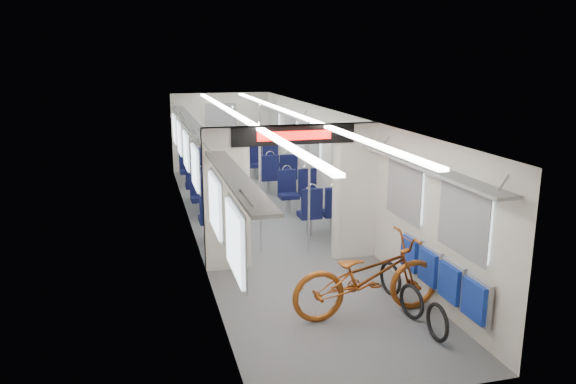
% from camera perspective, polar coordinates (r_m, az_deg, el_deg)
% --- Properties ---
extents(carriage, '(12.00, 12.02, 2.31)m').
position_cam_1_polar(carriage, '(10.75, -2.01, 3.67)').
color(carriage, '#515456').
rests_on(carriage, ground).
extents(bicycle, '(2.10, 0.80, 1.09)m').
position_cam_1_polar(bicycle, '(7.54, 8.06, -8.47)').
color(bicycle, '#9C4B16').
rests_on(bicycle, ground).
extents(flip_bench, '(0.12, 2.13, 0.54)m').
position_cam_1_polar(flip_bench, '(7.70, 15.23, -8.10)').
color(flip_bench, gray).
rests_on(flip_bench, carriage).
extents(bike_hoop_a, '(0.06, 0.49, 0.48)m').
position_cam_1_polar(bike_hoop_a, '(7.20, 14.92, -12.85)').
color(bike_hoop_a, black).
rests_on(bike_hoop_a, ground).
extents(bike_hoop_b, '(0.15, 0.47, 0.47)m').
position_cam_1_polar(bike_hoop_b, '(7.68, 12.43, -10.98)').
color(bike_hoop_b, black).
rests_on(bike_hoop_b, ground).
extents(bike_hoop_c, '(0.13, 0.50, 0.50)m').
position_cam_1_polar(bike_hoop_c, '(8.31, 10.35, -8.82)').
color(bike_hoop_c, black).
rests_on(bike_hoop_c, ground).
extents(seat_bay_near_left, '(0.90, 2.02, 1.08)m').
position_cam_1_polar(seat_bay_near_left, '(11.32, -7.21, -0.91)').
color(seat_bay_near_left, black).
rests_on(seat_bay_near_left, ground).
extents(seat_bay_near_right, '(0.88, 1.92, 1.05)m').
position_cam_1_polar(seat_bay_near_right, '(11.51, 2.19, -0.63)').
color(seat_bay_near_right, black).
rests_on(seat_bay_near_right, ground).
extents(seat_bay_far_left, '(0.91, 2.09, 1.11)m').
position_cam_1_polar(seat_bay_far_left, '(14.15, -8.84, 2.04)').
color(seat_bay_far_left, black).
rests_on(seat_bay_far_left, ground).
extents(seat_bay_far_right, '(0.91, 2.08, 1.10)m').
position_cam_1_polar(seat_bay_far_right, '(14.84, -1.81, 2.73)').
color(seat_bay_far_right, black).
rests_on(seat_bay_far_right, ground).
extents(stanchion_near_left, '(0.04, 0.04, 2.30)m').
position_cam_1_polar(stanchion_near_left, '(9.62, -2.85, 0.33)').
color(stanchion_near_left, silver).
rests_on(stanchion_near_left, ground).
extents(stanchion_near_right, '(0.04, 0.04, 2.30)m').
position_cam_1_polar(stanchion_near_right, '(9.68, 2.15, 0.42)').
color(stanchion_near_right, silver).
rests_on(stanchion_near_right, ground).
extents(stanchion_far_left, '(0.05, 0.05, 2.30)m').
position_cam_1_polar(stanchion_far_left, '(12.53, -5.48, 3.44)').
color(stanchion_far_left, silver).
rests_on(stanchion_far_left, ground).
extents(stanchion_far_right, '(0.04, 0.04, 2.30)m').
position_cam_1_polar(stanchion_far_right, '(13.09, -2.88, 3.93)').
color(stanchion_far_right, silver).
rests_on(stanchion_far_right, ground).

